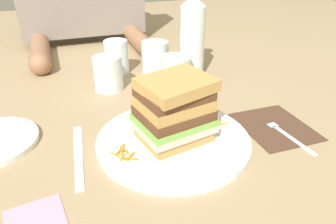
# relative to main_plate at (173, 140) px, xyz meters

# --- Properties ---
(ground_plane) EXTENTS (3.00, 3.00, 0.00)m
(ground_plane) POSITION_rel_main_plate_xyz_m (0.02, -0.01, -0.01)
(ground_plane) COLOR #9E8460
(main_plate) EXTENTS (0.29, 0.29, 0.01)m
(main_plate) POSITION_rel_main_plate_xyz_m (0.00, 0.00, 0.00)
(main_plate) COLOR white
(main_plate) RESTS_ON ground_plane
(sandwich) EXTENTS (0.15, 0.13, 0.12)m
(sandwich) POSITION_rel_main_plate_xyz_m (0.00, -0.00, 0.07)
(sandwich) COLOR tan
(sandwich) RESTS_ON main_plate
(carrot_shred_0) EXTENTS (0.02, 0.01, 0.00)m
(carrot_shred_0) POSITION_rel_main_plate_xyz_m (-0.11, -0.02, 0.01)
(carrot_shred_0) COLOR orange
(carrot_shred_0) RESTS_ON main_plate
(carrot_shred_1) EXTENTS (0.01, 0.02, 0.00)m
(carrot_shred_1) POSITION_rel_main_plate_xyz_m (-0.10, -0.01, 0.01)
(carrot_shred_1) COLOR orange
(carrot_shred_1) RESTS_ON main_plate
(carrot_shred_2) EXTENTS (0.02, 0.03, 0.00)m
(carrot_shred_2) POSITION_rel_main_plate_xyz_m (-0.11, -0.02, 0.01)
(carrot_shred_2) COLOR orange
(carrot_shred_2) RESTS_ON main_plate
(carrot_shred_3) EXTENTS (0.02, 0.02, 0.00)m
(carrot_shred_3) POSITION_rel_main_plate_xyz_m (-0.09, -0.03, 0.01)
(carrot_shred_3) COLOR orange
(carrot_shred_3) RESTS_ON main_plate
(carrot_shred_4) EXTENTS (0.01, 0.02, 0.00)m
(carrot_shred_4) POSITION_rel_main_plate_xyz_m (-0.10, -0.00, 0.01)
(carrot_shred_4) COLOR orange
(carrot_shred_4) RESTS_ON main_plate
(carrot_shred_5) EXTENTS (0.01, 0.02, 0.00)m
(carrot_shred_5) POSITION_rel_main_plate_xyz_m (-0.09, -0.02, 0.01)
(carrot_shred_5) COLOR orange
(carrot_shred_5) RESTS_ON main_plate
(carrot_shred_6) EXTENTS (0.01, 0.02, 0.00)m
(carrot_shred_6) POSITION_rel_main_plate_xyz_m (-0.10, -0.02, 0.01)
(carrot_shred_6) COLOR orange
(carrot_shred_6) RESTS_ON main_plate
(carrot_shred_7) EXTENTS (0.02, 0.02, 0.00)m
(carrot_shred_7) POSITION_rel_main_plate_xyz_m (-0.11, -0.01, 0.01)
(carrot_shred_7) COLOR orange
(carrot_shred_7) RESTS_ON main_plate
(carrot_shred_8) EXTENTS (0.03, 0.02, 0.00)m
(carrot_shred_8) POSITION_rel_main_plate_xyz_m (-0.09, -0.04, 0.01)
(carrot_shred_8) COLOR orange
(carrot_shred_8) RESTS_ON main_plate
(carrot_shred_9) EXTENTS (0.02, 0.01, 0.00)m
(carrot_shred_9) POSITION_rel_main_plate_xyz_m (-0.10, -0.04, 0.01)
(carrot_shred_9) COLOR orange
(carrot_shred_9) RESTS_ON main_plate
(carrot_shred_10) EXTENTS (0.02, 0.01, 0.00)m
(carrot_shred_10) POSITION_rel_main_plate_xyz_m (0.09, 0.01, 0.01)
(carrot_shred_10) COLOR orange
(carrot_shred_10) RESTS_ON main_plate
(carrot_shred_11) EXTENTS (0.01, 0.03, 0.00)m
(carrot_shred_11) POSITION_rel_main_plate_xyz_m (0.07, 0.02, 0.01)
(carrot_shred_11) COLOR orange
(carrot_shred_11) RESTS_ON main_plate
(carrot_shred_12) EXTENTS (0.02, 0.01, 0.00)m
(carrot_shred_12) POSITION_rel_main_plate_xyz_m (0.08, 0.04, 0.01)
(carrot_shred_12) COLOR orange
(carrot_shred_12) RESTS_ON main_plate
(carrot_shred_13) EXTENTS (0.03, 0.02, 0.00)m
(carrot_shred_13) POSITION_rel_main_plate_xyz_m (0.10, 0.02, 0.01)
(carrot_shred_13) COLOR orange
(carrot_shred_13) RESTS_ON main_plate
(carrot_shred_14) EXTENTS (0.02, 0.01, 0.00)m
(carrot_shred_14) POSITION_rel_main_plate_xyz_m (0.11, 0.01, 0.01)
(carrot_shred_14) COLOR orange
(carrot_shred_14) RESTS_ON main_plate
(carrot_shred_15) EXTENTS (0.00, 0.02, 0.00)m
(carrot_shred_15) POSITION_rel_main_plate_xyz_m (0.09, 0.04, 0.01)
(carrot_shred_15) COLOR orange
(carrot_shred_15) RESTS_ON main_plate
(carrot_shred_16) EXTENTS (0.02, 0.02, 0.00)m
(carrot_shred_16) POSITION_rel_main_plate_xyz_m (0.08, 0.01, 0.01)
(carrot_shred_16) COLOR orange
(carrot_shred_16) RESTS_ON main_plate
(napkin_dark) EXTENTS (0.14, 0.16, 0.00)m
(napkin_dark) POSITION_rel_main_plate_xyz_m (0.22, -0.02, -0.00)
(napkin_dark) COLOR #4C3323
(napkin_dark) RESTS_ON ground_plane
(fork) EXTENTS (0.03, 0.17, 0.00)m
(fork) POSITION_rel_main_plate_xyz_m (0.22, -0.04, -0.00)
(fork) COLOR silver
(fork) RESTS_ON napkin_dark
(knife) EXTENTS (0.03, 0.20, 0.00)m
(knife) POSITION_rel_main_plate_xyz_m (-0.18, 0.02, -0.00)
(knife) COLOR silver
(knife) RESTS_ON ground_plane
(juice_glass) EXTENTS (0.08, 0.08, 0.08)m
(juice_glass) POSITION_rel_main_plate_xyz_m (0.10, 0.25, 0.03)
(juice_glass) COLOR white
(juice_glass) RESTS_ON ground_plane
(water_bottle) EXTENTS (0.07, 0.07, 0.26)m
(water_bottle) POSITION_rel_main_plate_xyz_m (0.16, 0.30, 0.11)
(water_bottle) COLOR silver
(water_bottle) RESTS_ON ground_plane
(empty_tumbler_0) EXTENTS (0.07, 0.07, 0.10)m
(empty_tumbler_0) POSITION_rel_main_plate_xyz_m (-0.02, 0.39, 0.04)
(empty_tumbler_0) COLOR silver
(empty_tumbler_0) RESTS_ON ground_plane
(empty_tumbler_1) EXTENTS (0.07, 0.07, 0.09)m
(empty_tumbler_1) POSITION_rel_main_plate_xyz_m (-0.07, 0.29, 0.04)
(empty_tumbler_1) COLOR silver
(empty_tumbler_1) RESTS_ON ground_plane
(empty_tumbler_2) EXTENTS (0.08, 0.08, 0.09)m
(empty_tumbler_2) POSITION_rel_main_plate_xyz_m (0.08, 0.36, 0.04)
(empty_tumbler_2) COLOR silver
(empty_tumbler_2) RESTS_ON ground_plane
(napkin_pink) EXTENTS (0.09, 0.09, 0.00)m
(napkin_pink) POSITION_rel_main_plate_xyz_m (-0.25, -0.11, -0.00)
(napkin_pink) COLOR pink
(napkin_pink) RESTS_ON ground_plane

